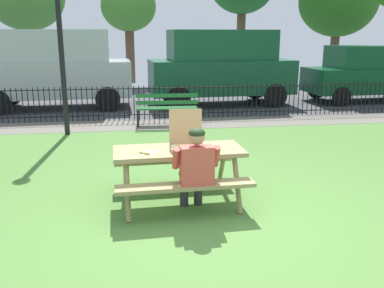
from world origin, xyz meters
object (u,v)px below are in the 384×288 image
Objects in this scene: adult_at_table at (195,167)px; far_tree_right at (338,1)px; pizza_box_open at (187,141)px; lamp_post_walkway at (59,18)px; picnic_table_foreground at (179,161)px; parked_car_left at (55,67)px; parked_car_right at (368,73)px; pizza_slice_on_table at (149,152)px; far_tree_center at (129,8)px; park_bench_center at (167,109)px; parked_car_center at (221,66)px.

far_tree_right is (9.66, 15.95, 3.26)m from adult_at_table.
lamp_post_walkway is at bearing 117.31° from pizza_box_open.
parked_car_left is at bearing 109.74° from picnic_table_foreground.
parked_car_left is 1.07× the size of parked_car_right.
parked_car_left is at bearing 102.03° from lamp_post_walkway.
lamp_post_walkway reaches higher than adult_at_table.
pizza_box_open is at bearing 17.02° from pizza_slice_on_table.
far_tree_center is (-0.80, 15.95, 2.88)m from adult_at_table.
adult_at_table is 0.74× the size of park_bench_center.
lamp_post_walkway is 0.92× the size of parked_car_left.
far_tree_right is (9.82, 15.46, 3.32)m from picnic_table_foreground.
pizza_box_open is 0.57m from pizza_slice_on_table.
parked_car_right is (7.40, 3.13, 0.59)m from park_bench_center.
park_bench_center is (0.11, 5.74, -0.24)m from adult_at_table.
parked_car_center is (5.35, 0.00, 0.00)m from parked_car_left.
pizza_slice_on_table is 11.72m from parked_car_right.
far_tree_right is (9.55, 10.21, 3.51)m from park_bench_center.
pizza_box_open is 0.11× the size of far_tree_center.
far_tree_right is at bearing 0.00° from far_tree_center.
lamp_post_walkway is at bearing 110.93° from pizza_slice_on_table.
pizza_slice_on_table is at bearing -108.07° from parked_car_center.
park_bench_center is 0.34× the size of parked_car_left.
parked_car_center reaches higher than picnic_table_foreground.
far_tree_right is at bearing 57.78° from pizza_box_open.
parked_car_left is at bearing 109.65° from adult_at_table.
pizza_box_open is at bearing 94.49° from adult_at_table.
pizza_box_open is 8.89m from parked_car_left.
parked_car_center is (2.08, 3.13, 0.89)m from park_bench_center.
lamp_post_walkway is (-2.45, -0.73, 2.26)m from park_bench_center.
parked_car_right is at bearing 47.73° from pizza_box_open.
adult_at_table is 0.27× the size of lamp_post_walkway.
far_tree_center reaches higher than parked_car_right.
lamp_post_walkway reaches higher than pizza_box_open.
lamp_post_walkway is 0.92× the size of parked_car_center.
lamp_post_walkway reaches higher than picnic_table_foreground.
parked_car_right is (7.67, 8.37, 0.41)m from picnic_table_foreground.
parked_car_left is 10.68m from parked_car_right.
pizza_box_open is 0.59m from adult_at_table.
parked_car_right is 0.78× the size of far_tree_right.
picnic_table_foreground is 15.75m from far_tree_center.
park_bench_center is 14.42m from far_tree_right.
lamp_post_walkway is at bearing -139.59° from parked_car_center.
pizza_slice_on_table is 0.71m from adult_at_table.
far_tree_right reaches higher than picnic_table_foreground.
far_tree_right is at bearing 73.12° from parked_car_right.
pizza_slice_on_table is 8.88m from parked_car_left.
far_tree_center is at bearing 92.37° from picnic_table_foreground.
park_bench_center is 0.34× the size of far_tree_center.
pizza_slice_on_table is 0.24× the size of adult_at_table.
parked_car_center is 0.84× the size of far_tree_right.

